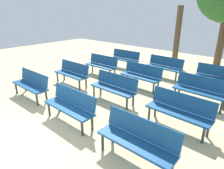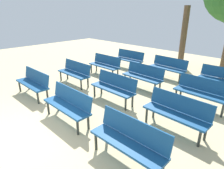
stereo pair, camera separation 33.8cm
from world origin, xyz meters
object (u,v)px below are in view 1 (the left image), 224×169
(bench_r2_c0, at_px, (102,64))
(bench_r3_c1, at_px, (164,66))
(bench_r3_c2, at_px, (218,76))
(bench_r2_c2, at_px, (201,89))
(tree_2, at_px, (177,36))
(bench_r0_c0, at_px, (31,83))
(bench_r1_c0, at_px, (72,72))
(bench_r3_c0, at_px, (125,58))
(bench_r0_c2, at_px, (138,138))
(bench_r2_c1, at_px, (141,74))
(bench_r0_c1, at_px, (71,104))
(bench_r1_c2, at_px, (179,109))
(bench_r1_c1, at_px, (114,86))

(bench_r2_c0, xyz_separation_m, bench_r3_c1, (2.24, 1.63, 0.00))
(bench_r2_c0, height_order, bench_r3_c2, same)
(bench_r2_c2, relative_size, tree_2, 0.54)
(bench_r0_c0, height_order, bench_r1_c0, same)
(bench_r0_c0, height_order, bench_r3_c0, same)
(bench_r0_c2, relative_size, bench_r3_c0, 1.00)
(bench_r2_c1, relative_size, bench_r3_c2, 1.00)
(bench_r1_c0, relative_size, bench_r2_c1, 1.00)
(bench_r0_c1, distance_m, bench_r2_c0, 4.02)
(bench_r0_c2, distance_m, bench_r2_c0, 5.47)
(bench_r2_c2, height_order, tree_2, tree_2)
(bench_r2_c2, height_order, bench_r3_c1, same)
(bench_r1_c2, xyz_separation_m, bench_r3_c2, (0.01, 3.37, 0.00))
(bench_r2_c0, distance_m, bench_r2_c2, 4.35)
(tree_2, bearing_deg, bench_r1_c0, -107.35)
(bench_r0_c1, distance_m, bench_r1_c0, 2.81)
(bench_r1_c0, distance_m, bench_r2_c2, 4.64)
(bench_r0_c1, relative_size, bench_r3_c2, 1.00)
(bench_r1_c1, bearing_deg, bench_r1_c2, -2.87)
(bench_r3_c1, relative_size, tree_2, 0.54)
(bench_r1_c2, distance_m, bench_r3_c2, 3.37)
(bench_r1_c0, bearing_deg, bench_r2_c1, 35.02)
(bench_r2_c0, xyz_separation_m, bench_r2_c2, (4.35, -0.08, 0.00))
(bench_r3_c1, bearing_deg, tree_2, 105.92)
(bench_r0_c2, height_order, bench_r1_c1, same)
(bench_r0_c0, bearing_deg, bench_r3_c0, 88.03)
(bench_r1_c1, height_order, bench_r1_c2, same)
(bench_r0_c2, bearing_deg, bench_r3_c2, 87.91)
(bench_r3_c1, bearing_deg, bench_r0_c0, -112.51)
(bench_r0_c0, bearing_deg, bench_r0_c2, -2.28)
(bench_r1_c2, distance_m, bench_r3_c0, 5.51)
(bench_r0_c0, bearing_deg, bench_r2_c2, 35.39)
(bench_r2_c2, relative_size, bench_r3_c1, 0.99)
(bench_r1_c0, distance_m, bench_r2_c0, 1.63)
(bench_r2_c0, bearing_deg, bench_r3_c2, 19.43)
(bench_r0_c1, height_order, bench_r1_c1, same)
(bench_r3_c1, xyz_separation_m, tree_2, (-0.54, 2.27, 0.99))
(bench_r2_c1, relative_size, bench_r2_c2, 1.00)
(bench_r0_c1, height_order, bench_r3_c0, same)
(bench_r0_c2, bearing_deg, bench_r0_c1, 178.48)
(bench_r2_c1, distance_m, bench_r3_c2, 2.80)
(bench_r1_c2, height_order, bench_r2_c0, same)
(bench_r2_c1, relative_size, bench_r3_c0, 1.00)
(bench_r2_c0, bearing_deg, bench_r0_c0, -91.57)
(bench_r3_c0, bearing_deg, bench_r2_c1, -39.30)
(bench_r1_c2, height_order, bench_r3_c2, same)
(bench_r0_c2, distance_m, tree_2, 7.82)
(bench_r0_c1, relative_size, bench_r3_c0, 1.00)
(tree_2, bearing_deg, bench_r0_c1, -86.30)
(bench_r1_c2, xyz_separation_m, bench_r2_c0, (-4.40, 1.78, 0.00))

